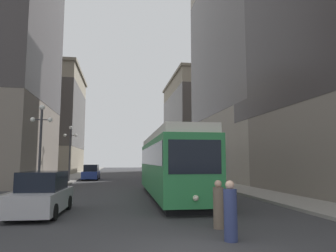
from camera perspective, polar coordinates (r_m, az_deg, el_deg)
name	(u,v)px	position (r m, az deg, el deg)	size (l,w,h in m)	color
sidewalk_left	(77,176)	(47.91, -16.62, -8.91)	(2.88, 120.00, 0.15)	gray
sidewalk_right	(179,175)	(48.50, 2.09, -9.15)	(2.88, 120.00, 0.15)	gray
streetcar	(169,164)	(19.26, 0.28, -7.07)	(2.85, 13.99, 3.89)	black
transit_bus	(172,164)	(36.92, 0.69, -7.06)	(2.64, 12.36, 3.45)	black
parked_car_left_near	(42,195)	(14.37, -22.49, -11.78)	(2.05, 4.40, 1.82)	black
parked_car_left_mid	(91,173)	(38.73, -14.18, -8.47)	(1.95, 4.86, 1.82)	black
pedestrian_crossing_near	(230,213)	(9.26, 11.60, -15.60)	(0.38, 0.38, 1.71)	navy
pedestrian_crossing_far	(218,206)	(10.85, 9.43, -14.52)	(0.36, 0.36, 1.62)	#6B5B4C
lamp_post_left_near	(41,135)	(21.85, -22.71, -1.59)	(1.41, 0.36, 5.86)	#333338
lamp_post_left_far	(70,145)	(34.23, -17.87, -3.39)	(1.41, 0.36, 5.86)	#333338
building_left_corner	(37,120)	(62.12, -23.39, 1.03)	(16.22, 19.01, 19.23)	gray
building_right_midblock	(199,124)	(65.06, 5.75, 0.36)	(12.28, 22.57, 19.58)	gray
building_right_far	(271,51)	(41.84, 18.79, 13.11)	(16.55, 20.78, 31.23)	#A89E8E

